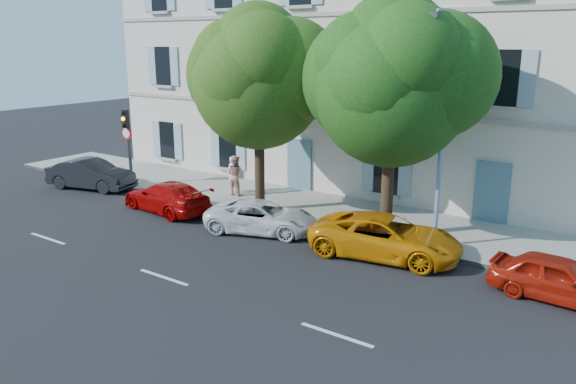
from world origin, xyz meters
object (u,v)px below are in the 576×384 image
Objects in this scene: tree_right at (392,90)px; pedestrian_b at (235,175)px; car_white_coupe at (262,217)px; tree_left at (258,84)px; traffic_light at (127,131)px; road_sign at (128,143)px; car_yellow_supercar at (386,237)px; car_red_hatchback at (559,279)px; street_lamp at (441,119)px; car_red_coupe at (167,197)px; pedestrian_a at (233,174)px; car_dark_sedan at (91,174)px.

tree_right is 4.46× the size of pedestrian_b.
tree_left is at bearing 20.11° from car_white_coupe.
traffic_light reaches higher than road_sign.
car_red_hatchback is (5.29, -0.24, -0.06)m from car_yellow_supercar.
street_lamp is at bearing -4.29° from tree_right.
car_red_coupe is 6.08m from tree_left.
car_yellow_supercar is 14.28m from road_sign.
car_red_hatchback is at bearing -8.24° from tree_left.
road_sign reaches higher than pedestrian_a.
car_dark_sedan is 10.31m from tree_left.
tree_right is at bearing 0.73° from road_sign.
tree_left is at bearing 147.81° from pedestrian_b.
street_lamp is (15.27, 0.04, 2.28)m from road_sign.
car_red_hatchback is at bearing -4.20° from traffic_light.
tree_left is at bearing -179.95° from tree_right.
tree_left is (-6.31, 1.43, 4.59)m from car_yellow_supercar.
car_white_coupe is 2.30× the size of pedestrian_b.
tree_left is 7.48m from street_lamp.
pedestrian_a is at bearing 150.82° from tree_left.
car_red_coupe is 5.14m from traffic_light.
pedestrian_a is (5.14, 1.67, -1.19)m from road_sign.
car_yellow_supercar is at bearing -4.79° from traffic_light.
car_yellow_supercar is 2.73× the size of pedestrian_b.
car_yellow_supercar is (4.85, 0.36, 0.11)m from car_white_coupe.
pedestrian_a reaches higher than car_yellow_supercar.
tree_right is at bearing 172.03° from pedestrian_a.
car_white_coupe is 9.56m from traffic_light.
street_lamp is (-4.16, 1.55, 3.86)m from car_red_hatchback.
pedestrian_b is (-3.83, 3.05, 0.47)m from car_white_coupe.
tree_right is (-0.68, 1.44, 4.63)m from car_yellow_supercar.
car_yellow_supercar is 1.36× the size of traffic_light.
pedestrian_b is (-9.80, 1.39, -3.43)m from street_lamp.
traffic_light is (-13.34, -0.26, -2.54)m from tree_right.
car_dark_sedan is at bearing -171.04° from tree_left.
car_red_hatchback is (14.97, 0.31, -0.01)m from car_red_coupe.
road_sign is (-7.84, -0.17, -3.08)m from tree_left.
car_white_coupe is at bearing 93.52° from car_red_hatchback.
car_red_coupe is at bearing 68.55° from pedestrian_b.
road_sign reaches higher than car_white_coupe.
car_red_coupe is 14.97m from car_red_hatchback.
car_yellow_supercar is 14.23m from traffic_light.
tree_right reaches higher than car_yellow_supercar.
car_red_hatchback is 0.46× the size of tree_left.
car_yellow_supercar is 0.61× the size of tree_right.
traffic_light reaches higher than pedestrian_a.
tree_right is at bearing 0.05° from tree_left.
traffic_light is (1.41, 1.18, 2.06)m from car_dark_sedan.
road_sign is at bearing 61.09° from car_white_coupe.
pedestrian_a is at bearing -80.10° from car_dark_sedan.
pedestrian_a is at bearing 19.31° from traffic_light.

